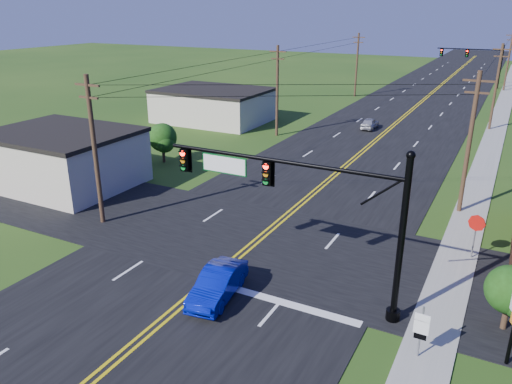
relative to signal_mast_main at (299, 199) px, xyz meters
The scene contains 20 objects.
ground 10.27m from the signal_mast_main, 118.47° to the right, with size 260.00×260.00×0.00m, color #1F4112.
road_main 42.49m from the signal_mast_main, 95.90° to the left, with size 16.00×220.00×0.04m, color black.
road_cross 7.56m from the signal_mast_main, 137.32° to the left, with size 70.00×10.00×0.04m, color black.
sidewalk 32.93m from the signal_mast_main, 79.10° to the left, with size 2.00×160.00×0.08m, color gray.
signal_mast_main is the anchor object (origin of this frame).
signal_mast_far 72.00m from the signal_mast_main, 89.92° to the left, with size 10.98×0.60×7.48m.
cream_bldg_near 22.33m from the signal_mast_main, 164.29° to the left, with size 10.20×8.20×4.10m.
cream_bldg_far 38.12m from the signal_mast_main, 127.88° to the left, with size 12.20×9.20×3.70m.
utility_pole_left_a 13.98m from the signal_mast_main, behind, with size 1.80×0.28×9.00m.
utility_pole_left_b 30.34m from the signal_mast_main, 117.14° to the left, with size 1.80×0.28×9.00m.
utility_pole_left_c 55.74m from the signal_mast_main, 104.37° to the left, with size 1.80×0.28×9.00m.
utility_pole_right_a 15.03m from the signal_mast_main, 68.69° to the left, with size 1.80×0.28×9.00m.
utility_pole_right_b 40.37m from the signal_mast_main, 82.22° to the left, with size 1.80×0.28×9.00m.
utility_pole_right_c 70.21m from the signal_mast_main, 85.54° to the left, with size 1.80×0.28×9.00m.
shrub_corner 9.26m from the signal_mast_main, ahead, with size 2.00×2.00×2.86m.
tree_left 23.22m from the signal_mast_main, 142.64° to the left, with size 2.40×2.40×3.37m.
blue_car 5.44m from the signal_mast_main, 147.14° to the right, with size 1.45×4.17×1.37m, color #0713A1.
distant_car 35.05m from the signal_mast_main, 100.10° to the left, with size 1.40×3.48×1.19m, color #ACABB0.
route_sign 7.10m from the signal_mast_main, 18.96° to the right, with size 0.57×0.09×2.26m.
stop_sign 10.53m from the signal_mast_main, 47.38° to the left, with size 0.88×0.26×2.52m.
Camera 1 is at (12.00, -10.63, 12.53)m, focal length 35.00 mm.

